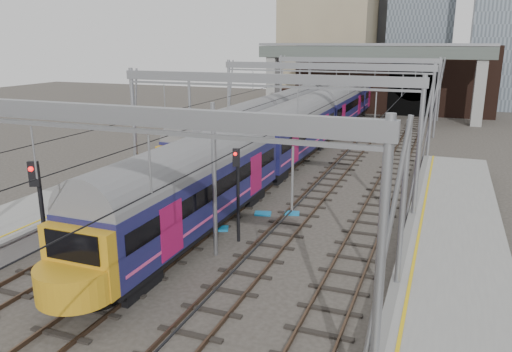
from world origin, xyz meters
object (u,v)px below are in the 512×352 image
at_px(train_second, 290,111).
at_px(train_main, 320,116).
at_px(signal_near_left, 41,211).
at_px(signal_near_centre, 237,183).

bearing_deg(train_second, train_main, -37.84).
relative_size(train_second, signal_near_left, 9.06).
bearing_deg(train_main, train_second, 142.16).
height_order(signal_near_left, signal_near_centre, signal_near_left).
distance_m(train_main, signal_near_centre, 25.72).
relative_size(signal_near_left, signal_near_centre, 1.12).
distance_m(train_second, signal_near_left, 35.89).
bearing_deg(signal_near_centre, train_main, 76.65).
bearing_deg(train_second, signal_near_left, -87.96).
bearing_deg(signal_near_left, signal_near_centre, 29.89).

